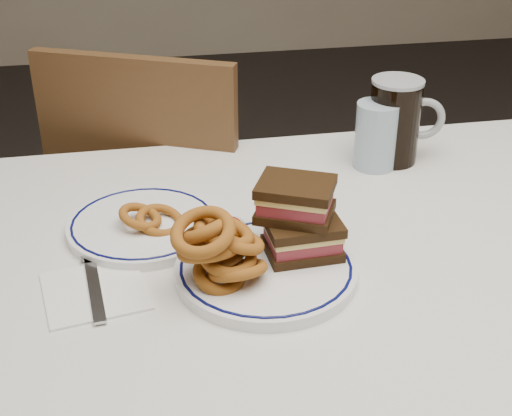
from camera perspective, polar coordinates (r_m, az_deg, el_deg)
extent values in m
cube|color=silver|center=(1.13, 6.95, -3.50)|extent=(1.26, 0.86, 0.03)
cylinder|color=#3F2414|center=(1.61, -16.82, -10.35)|extent=(0.06, 0.06, 0.71)
cylinder|color=#3F2414|center=(1.80, 19.71, -6.08)|extent=(0.06, 0.06, 0.71)
cube|color=silver|center=(1.54, 2.13, 2.29)|extent=(1.26, 0.01, 0.17)
cube|color=#3F2414|center=(1.80, -6.35, -1.29)|extent=(0.57, 0.57, 0.04)
cylinder|color=#3F2414|center=(2.02, 0.67, -5.01)|extent=(0.04, 0.04, 0.42)
cylinder|color=#3F2414|center=(1.74, -2.22, -11.56)|extent=(0.04, 0.04, 0.42)
cylinder|color=#3F2414|center=(2.12, -9.00, -3.59)|extent=(0.04, 0.04, 0.42)
cylinder|color=#3F2414|center=(1.86, -13.30, -9.46)|extent=(0.04, 0.04, 0.42)
cube|color=#3F2414|center=(1.52, -9.32, 3.42)|extent=(0.40, 0.21, 0.47)
cylinder|color=white|center=(1.04, 0.79, -5.04)|extent=(0.27, 0.27, 0.02)
torus|color=#090D48|center=(1.03, 0.79, -4.64)|extent=(0.25, 0.25, 0.00)
cube|color=black|center=(1.06, 3.71, -3.24)|extent=(0.11, 0.09, 0.01)
cube|color=maroon|center=(1.05, 3.74, -2.49)|extent=(0.10, 0.08, 0.02)
cube|color=#EBC769|center=(1.05, 3.76, -1.86)|extent=(0.11, 0.09, 0.01)
cube|color=black|center=(1.04, 3.78, -1.31)|extent=(0.11, 0.09, 0.01)
cube|color=black|center=(1.04, 3.15, -0.30)|extent=(0.13, 0.12, 0.01)
cube|color=maroon|center=(1.03, 3.17, 0.48)|extent=(0.12, 0.11, 0.02)
cube|color=#EBC769|center=(1.03, 3.19, 1.14)|extent=(0.13, 0.12, 0.01)
cube|color=black|center=(1.02, 3.21, 1.72)|extent=(0.13, 0.12, 0.01)
torus|color=brown|center=(1.00, -2.97, -5.31)|extent=(0.08, 0.08, 0.06)
torus|color=brown|center=(0.99, -1.52, -5.00)|extent=(0.09, 0.09, 0.05)
torus|color=brown|center=(1.01, -2.65, -3.47)|extent=(0.08, 0.07, 0.04)
torus|color=brown|center=(0.99, -2.24, -3.91)|extent=(0.08, 0.08, 0.04)
torus|color=brown|center=(0.98, -3.84, -3.39)|extent=(0.09, 0.09, 0.05)
torus|color=brown|center=(0.99, -1.58, -2.53)|extent=(0.09, 0.08, 0.06)
torus|color=brown|center=(0.99, -2.58, -1.91)|extent=(0.09, 0.09, 0.05)
torus|color=brown|center=(0.98, -3.99, -1.76)|extent=(0.09, 0.08, 0.07)
torus|color=brown|center=(0.95, -4.28, -1.92)|extent=(0.10, 0.09, 0.06)
cylinder|color=silver|center=(1.08, -2.41, -2.11)|extent=(0.06, 0.06, 0.03)
cylinder|color=#930203|center=(1.07, -2.42, -1.57)|extent=(0.05, 0.05, 0.01)
cylinder|color=black|center=(1.38, 11.00, 6.79)|extent=(0.10, 0.10, 0.16)
cylinder|color=#989DA6|center=(1.35, 11.31, 9.91)|extent=(0.10, 0.10, 0.01)
torus|color=#989DA6|center=(1.39, 13.26, 6.96)|extent=(0.08, 0.03, 0.08)
cylinder|color=#96AEC1|center=(1.36, 9.59, 5.73)|extent=(0.08, 0.08, 0.13)
cylinder|color=white|center=(1.16, -9.00, -1.42)|extent=(0.24, 0.24, 0.02)
torus|color=#090D48|center=(1.16, -9.03, -1.08)|extent=(0.23, 0.23, 0.00)
torus|color=brown|center=(1.14, -7.70, -1.01)|extent=(0.08, 0.08, 0.04)
torus|color=brown|center=(1.14, -9.25, -0.68)|extent=(0.07, 0.07, 0.04)
cube|color=white|center=(1.03, -12.76, -6.50)|extent=(0.16, 0.16, 0.00)
cube|color=#AFAFB4|center=(1.03, -12.78, -6.32)|extent=(0.03, 0.16, 0.00)
cube|color=#AFAFB4|center=(1.10, -13.19, -3.83)|extent=(0.03, 0.04, 0.00)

